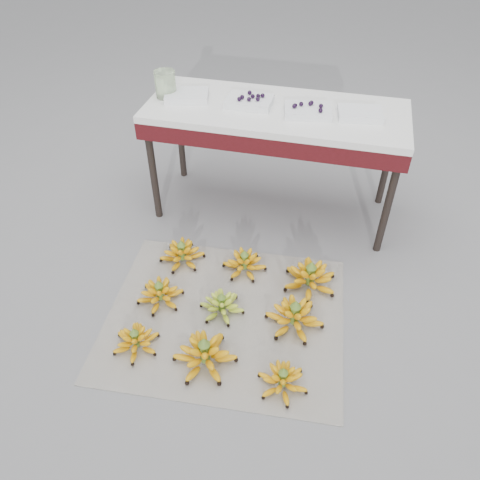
% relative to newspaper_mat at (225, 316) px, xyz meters
% --- Properties ---
extents(ground, '(60.00, 60.00, 0.00)m').
position_rel_newspaper_mat_xyz_m(ground, '(0.11, -0.00, -0.00)').
color(ground, slate).
rests_on(ground, ground).
extents(newspaper_mat, '(1.33, 1.14, 0.01)m').
position_rel_newspaper_mat_xyz_m(newspaper_mat, '(0.00, 0.00, 0.00)').
color(newspaper_mat, silver).
rests_on(newspaper_mat, ground).
extents(bunch_front_left, '(0.31, 0.31, 0.14)m').
position_rel_newspaper_mat_xyz_m(bunch_front_left, '(-0.38, -0.30, 0.05)').
color(bunch_front_left, '#EDB103').
rests_on(bunch_front_left, newspaper_mat).
extents(bunch_front_center, '(0.38, 0.38, 0.19)m').
position_rel_newspaper_mat_xyz_m(bunch_front_center, '(-0.02, -0.30, 0.07)').
color(bunch_front_center, '#EDB103').
rests_on(bunch_front_center, newspaper_mat).
extents(bunch_front_right, '(0.31, 0.31, 0.14)m').
position_rel_newspaper_mat_xyz_m(bunch_front_right, '(0.37, -0.34, 0.05)').
color(bunch_front_right, '#EDB103').
rests_on(bunch_front_right, newspaper_mat).
extents(bunch_mid_left, '(0.33, 0.33, 0.15)m').
position_rel_newspaper_mat_xyz_m(bunch_mid_left, '(-0.38, 0.02, 0.06)').
color(bunch_mid_left, '#EDB103').
rests_on(bunch_mid_left, newspaper_mat).
extents(bunch_mid_center, '(0.31, 0.31, 0.15)m').
position_rel_newspaper_mat_xyz_m(bunch_mid_center, '(-0.03, 0.03, 0.05)').
color(bunch_mid_center, '#94B333').
rests_on(bunch_mid_center, newspaper_mat).
extents(bunch_mid_right, '(0.37, 0.37, 0.18)m').
position_rel_newspaper_mat_xyz_m(bunch_mid_right, '(0.36, 0.03, 0.07)').
color(bunch_mid_right, '#EDB103').
rests_on(bunch_mid_right, newspaper_mat).
extents(bunch_back_left, '(0.33, 0.33, 0.16)m').
position_rel_newspaper_mat_xyz_m(bunch_back_left, '(-0.36, 0.36, 0.06)').
color(bunch_back_left, '#EDB103').
rests_on(bunch_back_left, newspaper_mat).
extents(bunch_back_center, '(0.26, 0.26, 0.15)m').
position_rel_newspaper_mat_xyz_m(bunch_back_center, '(0.02, 0.37, 0.06)').
color(bunch_back_center, '#EDB103').
rests_on(bunch_back_center, newspaper_mat).
extents(bunch_back_right, '(0.41, 0.41, 0.19)m').
position_rel_newspaper_mat_xyz_m(bunch_back_right, '(0.41, 0.33, 0.07)').
color(bunch_back_right, '#EDB103').
rests_on(bunch_back_right, newspaper_mat).
extents(vendor_table, '(1.54, 0.62, 0.74)m').
position_rel_newspaper_mat_xyz_m(vendor_table, '(0.05, 1.00, 0.65)').
color(vendor_table, black).
rests_on(vendor_table, ground).
extents(tray_far_left, '(0.29, 0.24, 0.04)m').
position_rel_newspaper_mat_xyz_m(tray_far_left, '(-0.49, 0.99, 0.76)').
color(tray_far_left, silver).
rests_on(tray_far_left, vendor_table).
extents(tray_left, '(0.27, 0.20, 0.07)m').
position_rel_newspaper_mat_xyz_m(tray_left, '(-0.11, 1.00, 0.76)').
color(tray_left, silver).
rests_on(tray_left, vendor_table).
extents(tray_right, '(0.29, 0.23, 0.07)m').
position_rel_newspaper_mat_xyz_m(tray_right, '(0.24, 0.96, 0.76)').
color(tray_right, silver).
rests_on(tray_right, vendor_table).
extents(tray_far_right, '(0.27, 0.21, 0.04)m').
position_rel_newspaper_mat_xyz_m(tray_far_right, '(0.54, 1.00, 0.76)').
color(tray_far_right, silver).
rests_on(tray_far_right, vendor_table).
extents(glass_jar, '(0.16, 0.16, 0.16)m').
position_rel_newspaper_mat_xyz_m(glass_jar, '(-0.63, 0.99, 0.82)').
color(glass_jar, '#D2ECBC').
rests_on(glass_jar, vendor_table).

